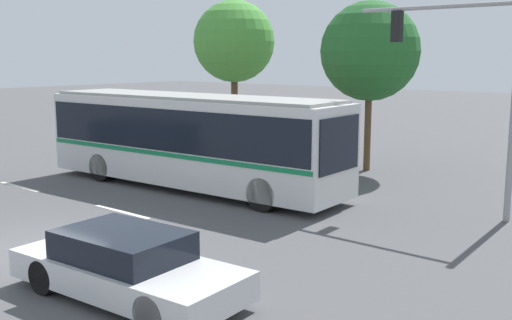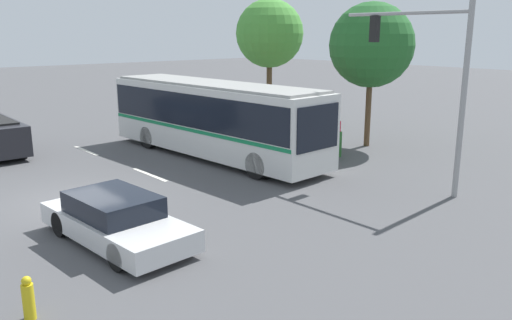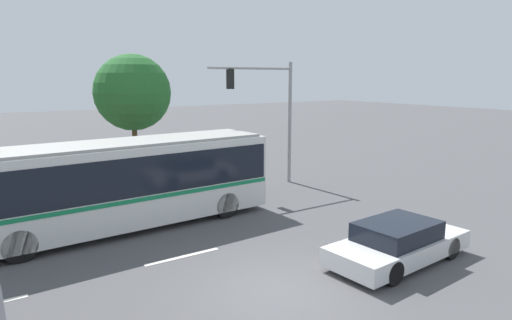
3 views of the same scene
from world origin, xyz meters
The scene contains 10 objects.
ground_plane centered at (0.00, 0.00, 0.00)m, with size 140.00×140.00×0.00m, color #4C4C4F.
city_bus centered at (-2.00, 6.97, 1.80)m, with size 11.59×3.13×3.15m.
sedan_foreground centered at (4.01, -0.46, 0.60)m, with size 4.80×2.20×1.25m.
traffic_light_pole centered at (6.55, 9.51, 4.04)m, with size 4.72×0.24×6.12m.
flowering_hedge centered at (-1.53, 10.44, 0.76)m, with size 6.41×1.17×1.55m.
street_tree_left centered at (-6.73, 14.48, 5.10)m, with size 3.83×3.83×7.03m.
street_tree_centre centered at (0.98, 13.66, 4.61)m, with size 3.80×3.80×6.52m.
fire_hydrant centered at (6.35, -3.36, 0.41)m, with size 0.22×0.22×0.86m.
lane_stripe_near centered at (-1.12, 3.38, 0.01)m, with size 2.40×0.16×0.01m, color silver.
lane_stripe_mid centered at (-6.57, 3.25, 0.01)m, with size 2.40×0.16×0.01m, color silver.
Camera 2 is at (15.64, -5.85, 5.17)m, focal length 36.49 mm.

